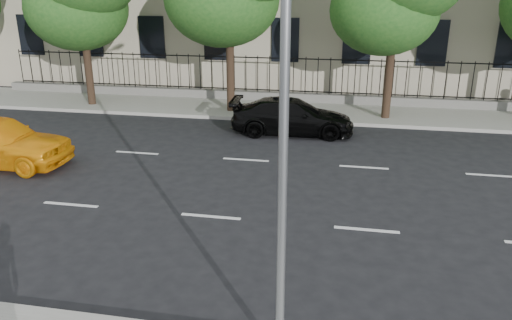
{
  "coord_description": "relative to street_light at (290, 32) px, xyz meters",
  "views": [
    {
      "loc": [
        3.35,
        -8.87,
        5.8
      ],
      "look_at": [
        1.11,
        3.0,
        1.48
      ],
      "focal_mm": 35.0,
      "sensor_mm": 36.0,
      "label": 1
    }
  ],
  "objects": [
    {
      "name": "black_sedan",
      "position": [
        -1.32,
        12.23,
        -4.44
      ],
      "size": [
        5.0,
        2.25,
        1.42
      ],
      "primitive_type": "imported",
      "rotation": [
        0.0,
        0.0,
        1.62
      ],
      "color": "black",
      "rests_on": "ground"
    },
    {
      "name": "street_light",
      "position": [
        0.0,
        0.0,
        0.0
      ],
      "size": [
        0.25,
        3.32,
        8.05
      ],
      "color": "slate",
      "rests_on": "near_sidewalk"
    },
    {
      "name": "far_sidewalk",
      "position": [
        -2.5,
        15.77,
        -5.07
      ],
      "size": [
        60.0,
        4.0,
        0.15
      ],
      "primitive_type": "cube",
      "color": "gray",
      "rests_on": "ground"
    },
    {
      "name": "ground",
      "position": [
        -2.5,
        1.77,
        -5.15
      ],
      "size": [
        120.0,
        120.0,
        0.0
      ],
      "primitive_type": "plane",
      "color": "black",
      "rests_on": "ground"
    },
    {
      "name": "iron_fence",
      "position": [
        -2.5,
        17.47,
        -4.5
      ],
      "size": [
        30.0,
        0.5,
        2.2
      ],
      "color": "slate",
      "rests_on": "far_sidewalk"
    },
    {
      "name": "lane_markings",
      "position": [
        -2.5,
        6.52,
        -5.14
      ],
      "size": [
        49.6,
        4.62,
        0.01
      ],
      "primitive_type": null,
      "color": "silver",
      "rests_on": "ground"
    }
  ]
}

